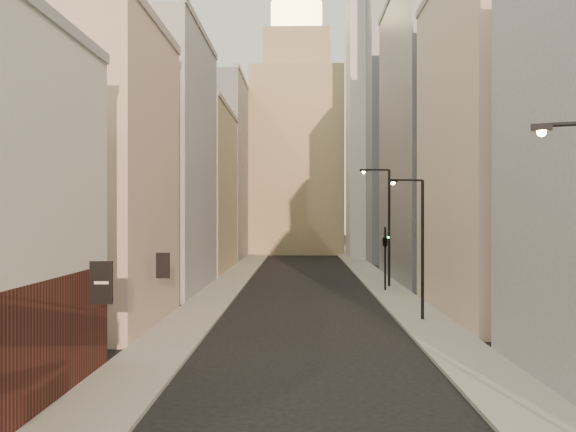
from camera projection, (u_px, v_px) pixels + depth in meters
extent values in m
cube|color=gray|center=(238.00, 274.00, 63.30)|extent=(3.00, 140.00, 0.15)
cube|color=gray|center=(370.00, 274.00, 63.04)|extent=(3.00, 140.00, 0.15)
cube|color=black|center=(101.00, 283.00, 22.31)|extent=(0.80, 0.08, 1.50)
cube|color=black|center=(163.00, 265.00, 32.31)|extent=(0.70, 0.08, 1.30)
cube|color=#C1A993|center=(84.00, 177.00, 34.39)|extent=(8.00, 12.00, 16.00)
cube|color=gray|center=(153.00, 163.00, 50.38)|extent=(8.00, 16.00, 20.00)
cube|color=tan|center=(192.00, 191.00, 68.38)|extent=(8.00, 18.00, 17.00)
cube|color=gray|center=(216.00, 171.00, 88.37)|extent=(8.00, 20.00, 24.00)
cube|color=#C1A993|center=(509.00, 146.00, 37.91)|extent=(8.00, 16.00, 20.00)
cube|color=gray|center=(437.00, 137.00, 57.90)|extent=(8.00, 20.00, 26.00)
cube|color=gray|center=(438.00, 72.00, 85.74)|extent=(20.00, 22.00, 50.00)
cube|color=tan|center=(296.00, 163.00, 100.15)|extent=(14.00, 14.00, 28.00)
cube|color=tan|center=(296.00, 54.00, 100.10)|extent=(10.00, 10.00, 6.00)
cylinder|color=#FFCC72|center=(296.00, 19.00, 100.09)|extent=(8.00, 8.00, 5.00)
cube|color=silver|center=(378.00, 132.00, 85.92)|extent=(8.00, 8.00, 34.00)
cube|color=black|center=(542.00, 127.00, 15.42)|extent=(0.53, 0.35, 0.16)
sphere|color=#F59F3D|center=(542.00, 132.00, 15.42)|extent=(0.22, 0.22, 0.22)
cylinder|color=black|center=(423.00, 251.00, 35.63)|extent=(0.17, 0.17, 7.87)
cylinder|color=black|center=(408.00, 180.00, 35.41)|extent=(1.72, 0.54, 0.10)
cube|color=black|center=(393.00, 181.00, 35.21)|extent=(0.51, 0.31, 0.16)
sphere|color=#F59F3D|center=(393.00, 183.00, 35.21)|extent=(0.21, 0.21, 0.21)
cylinder|color=black|center=(389.00, 229.00, 51.97)|extent=(0.21, 0.21, 9.59)
cylinder|color=black|center=(376.00, 170.00, 51.81)|extent=(2.12, 0.47, 0.13)
cube|color=black|center=(364.00, 170.00, 51.65)|extent=(0.62, 0.33, 0.19)
sphere|color=#F59F3D|center=(364.00, 172.00, 51.66)|extent=(0.26, 0.26, 0.26)
cylinder|color=black|center=(385.00, 259.00, 49.40)|extent=(0.16, 0.16, 5.00)
imported|color=black|center=(385.00, 237.00, 49.40)|extent=(0.84, 0.84, 1.47)
sphere|color=#19E533|center=(388.00, 237.00, 49.39)|extent=(0.16, 0.16, 0.16)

